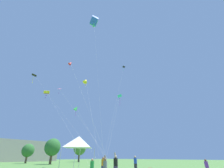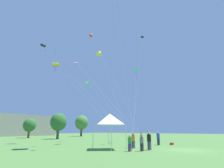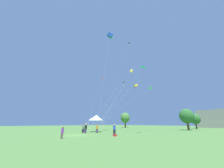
{
  "view_description": "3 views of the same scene",
  "coord_description": "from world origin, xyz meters",
  "px_view_note": "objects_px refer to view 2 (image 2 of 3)",
  "views": [
    {
      "loc": [
        -15.65,
        -8.17,
        1.69
      ],
      "look_at": [
        0.7,
        6.34,
        12.38
      ],
      "focal_mm": 24.0,
      "sensor_mm": 36.0,
      "label": 1
    },
    {
      "loc": [
        -20.17,
        -6.19,
        1.98
      ],
      "look_at": [
        0.15,
        10.29,
        8.98
      ],
      "focal_mm": 28.0,
      "sensor_mm": 36.0,
      "label": 2
    },
    {
      "loc": [
        22.02,
        -10.11,
        1.94
      ],
      "look_at": [
        0.39,
        7.8,
        10.83
      ],
      "focal_mm": 20.0,
      "sensor_mm": 36.0,
      "label": 3
    }
  ],
  "objects_px": {
    "cooler_box": "(172,144)",
    "kite_red_diamond_0": "(92,35)",
    "person_green_shirt": "(130,142)",
    "kite_pink_delta_4": "(77,64)",
    "person_black_shirt": "(149,140)",
    "person_grey_shirt": "(142,142)",
    "kite_yellow_diamond_5": "(100,53)",
    "kite_yellow_box_6": "(56,65)",
    "festival_tent": "(110,119)",
    "person_blue_shirt": "(158,138)",
    "kite_black_delta_8": "(142,40)",
    "kite_black_delta_2": "(43,46)",
    "person_orange_shirt": "(133,140)",
    "kite_cyan_delta_7": "(136,71)",
    "kite_green_diamond_1": "(87,82)"
  },
  "relations": [
    {
      "from": "cooler_box",
      "to": "kite_red_diamond_0",
      "type": "height_order",
      "value": "kite_red_diamond_0"
    },
    {
      "from": "person_green_shirt",
      "to": "kite_pink_delta_4",
      "type": "distance_m",
      "value": 14.47
    },
    {
      "from": "cooler_box",
      "to": "person_black_shirt",
      "type": "bearing_deg",
      "value": -175.02
    },
    {
      "from": "cooler_box",
      "to": "person_grey_shirt",
      "type": "relative_size",
      "value": 0.31
    },
    {
      "from": "kite_yellow_diamond_5",
      "to": "kite_yellow_box_6",
      "type": "bearing_deg",
      "value": 123.89
    },
    {
      "from": "festival_tent",
      "to": "person_black_shirt",
      "type": "bearing_deg",
      "value": -61.39
    },
    {
      "from": "person_blue_shirt",
      "to": "kite_black_delta_8",
      "type": "bearing_deg",
      "value": 103.25
    },
    {
      "from": "kite_black_delta_2",
      "to": "person_blue_shirt",
      "type": "bearing_deg",
      "value": -51.23
    },
    {
      "from": "person_black_shirt",
      "to": "person_orange_shirt",
      "type": "xyz_separation_m",
      "value": [
        0.56,
        2.36,
        -0.11
      ]
    },
    {
      "from": "kite_red_diamond_0",
      "to": "kite_yellow_box_6",
      "type": "xyz_separation_m",
      "value": [
        2.31,
        11.79,
        -0.72
      ]
    },
    {
      "from": "kite_black_delta_2",
      "to": "kite_black_delta_8",
      "type": "height_order",
      "value": "kite_black_delta_8"
    },
    {
      "from": "cooler_box",
      "to": "person_orange_shirt",
      "type": "relative_size",
      "value": 0.33
    },
    {
      "from": "person_grey_shirt",
      "to": "kite_yellow_diamond_5",
      "type": "xyz_separation_m",
      "value": [
        5.14,
        10.98,
        14.95
      ]
    },
    {
      "from": "kite_red_diamond_0",
      "to": "festival_tent",
      "type": "bearing_deg",
      "value": -62.67
    },
    {
      "from": "festival_tent",
      "to": "kite_yellow_box_6",
      "type": "bearing_deg",
      "value": 85.29
    },
    {
      "from": "kite_red_diamond_0",
      "to": "kite_black_delta_8",
      "type": "relative_size",
      "value": 0.78
    },
    {
      "from": "cooler_box",
      "to": "kite_cyan_delta_7",
      "type": "bearing_deg",
      "value": 75.55
    },
    {
      "from": "cooler_box",
      "to": "kite_cyan_delta_7",
      "type": "relative_size",
      "value": 0.04
    },
    {
      "from": "person_green_shirt",
      "to": "kite_green_diamond_1",
      "type": "height_order",
      "value": "kite_green_diamond_1"
    },
    {
      "from": "person_blue_shirt",
      "to": "person_grey_shirt",
      "type": "bearing_deg",
      "value": -121.19
    },
    {
      "from": "person_blue_shirt",
      "to": "kite_yellow_box_6",
      "type": "bearing_deg",
      "value": 160.98
    },
    {
      "from": "person_black_shirt",
      "to": "kite_yellow_diamond_5",
      "type": "distance_m",
      "value": 18.83
    },
    {
      "from": "person_black_shirt",
      "to": "kite_green_diamond_1",
      "type": "xyz_separation_m",
      "value": [
        5.59,
        16.13,
        10.41
      ]
    },
    {
      "from": "person_blue_shirt",
      "to": "kite_cyan_delta_7",
      "type": "height_order",
      "value": "kite_cyan_delta_7"
    },
    {
      "from": "kite_pink_delta_4",
      "to": "kite_yellow_diamond_5",
      "type": "relative_size",
      "value": 0.73
    },
    {
      "from": "kite_cyan_delta_7",
      "to": "person_grey_shirt",
      "type": "bearing_deg",
      "value": -148.08
    },
    {
      "from": "cooler_box",
      "to": "person_grey_shirt",
      "type": "bearing_deg",
      "value": -176.14
    },
    {
      "from": "person_orange_shirt",
      "to": "kite_black_delta_2",
      "type": "height_order",
      "value": "kite_black_delta_2"
    },
    {
      "from": "person_blue_shirt",
      "to": "kite_yellow_diamond_5",
      "type": "distance_m",
      "value": 17.64
    },
    {
      "from": "person_green_shirt",
      "to": "kite_black_delta_2",
      "type": "xyz_separation_m",
      "value": [
        -2.17,
        15.1,
        14.64
      ]
    },
    {
      "from": "person_green_shirt",
      "to": "cooler_box",
      "type": "bearing_deg",
      "value": -1.97
    },
    {
      "from": "festival_tent",
      "to": "person_black_shirt",
      "type": "distance_m",
      "value": 4.86
    },
    {
      "from": "kite_yellow_diamond_5",
      "to": "kite_cyan_delta_7",
      "type": "relative_size",
      "value": 1.21
    },
    {
      "from": "festival_tent",
      "to": "kite_yellow_box_6",
      "type": "relative_size",
      "value": 0.22
    },
    {
      "from": "kite_yellow_box_6",
      "to": "person_blue_shirt",
      "type": "bearing_deg",
      "value": -64.36
    },
    {
      "from": "person_grey_shirt",
      "to": "person_orange_shirt",
      "type": "relative_size",
      "value": 1.08
    },
    {
      "from": "person_black_shirt",
      "to": "kite_black_delta_8",
      "type": "height_order",
      "value": "kite_black_delta_8"
    },
    {
      "from": "person_blue_shirt",
      "to": "kite_cyan_delta_7",
      "type": "relative_size",
      "value": 0.14
    },
    {
      "from": "person_grey_shirt",
      "to": "person_blue_shirt",
      "type": "bearing_deg",
      "value": 179.39
    },
    {
      "from": "festival_tent",
      "to": "kite_pink_delta_4",
      "type": "height_order",
      "value": "kite_pink_delta_4"
    },
    {
      "from": "person_orange_shirt",
      "to": "person_blue_shirt",
      "type": "xyz_separation_m",
      "value": [
        6.11,
        -0.34,
        0.07
      ]
    },
    {
      "from": "festival_tent",
      "to": "cooler_box",
      "type": "relative_size",
      "value": 6.82
    },
    {
      "from": "kite_pink_delta_4",
      "to": "kite_yellow_box_6",
      "type": "bearing_deg",
      "value": 82.32
    },
    {
      "from": "person_blue_shirt",
      "to": "kite_yellow_box_6",
      "type": "relative_size",
      "value": 0.1
    },
    {
      "from": "kite_green_diamond_1",
      "to": "kite_pink_delta_4",
      "type": "relative_size",
      "value": 1.38
    },
    {
      "from": "person_black_shirt",
      "to": "festival_tent",
      "type": "bearing_deg",
      "value": -56.59
    },
    {
      "from": "person_blue_shirt",
      "to": "kite_black_delta_2",
      "type": "height_order",
      "value": "kite_black_delta_2"
    },
    {
      "from": "person_orange_shirt",
      "to": "kite_cyan_delta_7",
      "type": "xyz_separation_m",
      "value": [
        9.39,
        4.83,
        12.3
      ]
    },
    {
      "from": "person_black_shirt",
      "to": "kite_yellow_box_6",
      "type": "bearing_deg",
      "value": -82.26
    },
    {
      "from": "kite_black_delta_2",
      "to": "festival_tent",
      "type": "bearing_deg",
      "value": -78.45
    }
  ]
}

